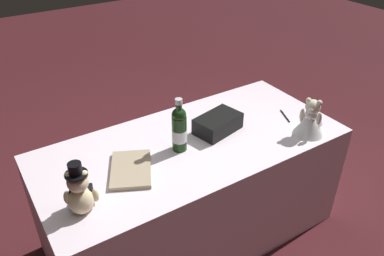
# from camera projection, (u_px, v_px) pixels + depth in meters

# --- Properties ---
(ground_plane) EXTENTS (12.00, 12.00, 0.00)m
(ground_plane) POSITION_uv_depth(u_px,v_px,m) (192.00, 231.00, 2.64)
(ground_plane) COLOR #47191E
(reception_table) EXTENTS (1.81, 0.83, 0.74)m
(reception_table) POSITION_uv_depth(u_px,v_px,m) (192.00, 190.00, 2.44)
(reception_table) COLOR white
(reception_table) RESTS_ON ground_plane
(teddy_bear_groom) EXTENTS (0.15, 0.15, 0.28)m
(teddy_bear_groom) POSITION_uv_depth(u_px,v_px,m) (80.00, 192.00, 1.72)
(teddy_bear_groom) COLOR beige
(teddy_bear_groom) RESTS_ON reception_table
(teddy_bear_bride) EXTENTS (0.23, 0.21, 0.23)m
(teddy_bear_bride) POSITION_uv_depth(u_px,v_px,m) (311.00, 118.00, 2.28)
(teddy_bear_bride) COLOR white
(teddy_bear_bride) RESTS_ON reception_table
(champagne_bottle) EXTENTS (0.08, 0.08, 0.32)m
(champagne_bottle) POSITION_uv_depth(u_px,v_px,m) (179.00, 129.00, 2.12)
(champagne_bottle) COLOR #163311
(champagne_bottle) RESTS_ON reception_table
(signing_pen) EXTENTS (0.07, 0.15, 0.01)m
(signing_pen) POSITION_uv_depth(u_px,v_px,m) (285.00, 116.00, 2.50)
(signing_pen) COLOR black
(signing_pen) RESTS_ON reception_table
(gift_case_black) EXTENTS (0.31, 0.23, 0.10)m
(gift_case_black) POSITION_uv_depth(u_px,v_px,m) (218.00, 124.00, 2.33)
(gift_case_black) COLOR black
(gift_case_black) RESTS_ON reception_table
(guestbook) EXTENTS (0.32, 0.37, 0.02)m
(guestbook) POSITION_uv_depth(u_px,v_px,m) (131.00, 169.00, 2.02)
(guestbook) COLOR tan
(guestbook) RESTS_ON reception_table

